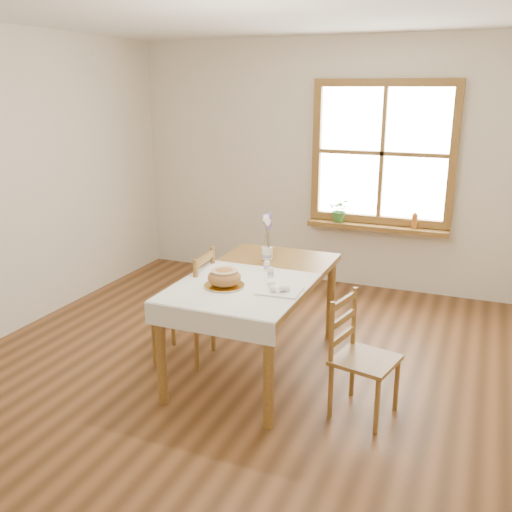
{
  "coord_description": "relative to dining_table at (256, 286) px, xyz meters",
  "views": [
    {
      "loc": [
        1.54,
        -3.44,
        2.11
      ],
      "look_at": [
        0.0,
        0.3,
        0.9
      ],
      "focal_mm": 40.0,
      "sensor_mm": 36.0,
      "label": 1
    }
  ],
  "objects": [
    {
      "name": "ground",
      "position": [
        0.0,
        -0.3,
        -0.66
      ],
      "size": [
        5.0,
        5.0,
        0.0
      ],
      "primitive_type": "plane",
      "color": "brown",
      "rests_on": "ground"
    },
    {
      "name": "room_walls",
      "position": [
        0.0,
        -0.3,
        1.04
      ],
      "size": [
        4.6,
        5.1,
        2.65
      ],
      "color": "silver",
      "rests_on": "ground"
    },
    {
      "name": "window",
      "position": [
        0.5,
        2.17,
        0.79
      ],
      "size": [
        1.46,
        0.08,
        1.46
      ],
      "color": "olive",
      "rests_on": "ground"
    },
    {
      "name": "window_sill",
      "position": [
        0.5,
        2.1,
        0.03
      ],
      "size": [
        1.46,
        0.2,
        0.05
      ],
      "color": "olive",
      "rests_on": "ground"
    },
    {
      "name": "dining_table",
      "position": [
        0.0,
        0.0,
        0.0
      ],
      "size": [
        0.9,
        1.6,
        0.75
      ],
      "color": "olive",
      "rests_on": "ground"
    },
    {
      "name": "table_linen",
      "position": [
        0.0,
        -0.3,
        0.09
      ],
      "size": [
        0.91,
        0.99,
        0.01
      ],
      "primitive_type": "cube",
      "color": "white",
      "rests_on": "dining_table"
    },
    {
      "name": "chair_left",
      "position": [
        -0.59,
        -0.07,
        -0.22
      ],
      "size": [
        0.48,
        0.46,
        0.89
      ],
      "primitive_type": null,
      "rotation": [
        0.0,
        0.0,
        -1.47
      ],
      "color": "olive",
      "rests_on": "ground"
    },
    {
      "name": "chair_right",
      "position": [
        0.92,
        -0.35,
        -0.26
      ],
      "size": [
        0.47,
        0.46,
        0.81
      ],
      "primitive_type": null,
      "rotation": [
        0.0,
        0.0,
        1.35
      ],
      "color": "olive",
      "rests_on": "ground"
    },
    {
      "name": "bread_plate",
      "position": [
        -0.1,
        -0.34,
        0.1
      ],
      "size": [
        0.29,
        0.29,
        0.01
      ],
      "primitive_type": "cylinder",
      "rotation": [
        0.0,
        0.0,
        0.08
      ],
      "color": "silver",
      "rests_on": "table_linen"
    },
    {
      "name": "bread_loaf",
      "position": [
        -0.1,
        -0.34,
        0.17
      ],
      "size": [
        0.23,
        0.23,
        0.13
      ],
      "primitive_type": "ellipsoid",
      "color": "#B06F3E",
      "rests_on": "bread_plate"
    },
    {
      "name": "egg_napkin",
      "position": [
        0.29,
        -0.29,
        0.1
      ],
      "size": [
        0.3,
        0.26,
        0.01
      ],
      "primitive_type": "cube",
      "rotation": [
        0.0,
        0.0,
        0.06
      ],
      "color": "white",
      "rests_on": "table_linen"
    },
    {
      "name": "eggs",
      "position": [
        0.29,
        -0.29,
        0.13
      ],
      "size": [
        0.23,
        0.21,
        0.05
      ],
      "primitive_type": null,
      "rotation": [
        0.0,
        0.0,
        0.06
      ],
      "color": "white",
      "rests_on": "egg_napkin"
    },
    {
      "name": "salt_shaker",
      "position": [
        0.13,
        -0.04,
        0.14
      ],
      "size": [
        0.05,
        0.05,
        0.09
      ],
      "primitive_type": "cylinder",
      "rotation": [
        0.0,
        0.0,
        -0.09
      ],
      "color": "silver",
      "rests_on": "table_linen"
    },
    {
      "name": "pepper_shaker",
      "position": [
        0.05,
        0.09,
        0.14
      ],
      "size": [
        0.06,
        0.06,
        0.09
      ],
      "primitive_type": "cylinder",
      "rotation": [
        0.0,
        0.0,
        -0.38
      ],
      "color": "silver",
      "rests_on": "table_linen"
    },
    {
      "name": "flower_vase",
      "position": [
        -0.07,
        0.39,
        0.13
      ],
      "size": [
        0.11,
        0.11,
        0.1
      ],
      "primitive_type": "cylinder",
      "rotation": [
        0.0,
        0.0,
        0.34
      ],
      "color": "silver",
      "rests_on": "dining_table"
    },
    {
      "name": "lavender_bouquet",
      "position": [
        -0.07,
        0.39,
        0.33
      ],
      "size": [
        0.16,
        0.16,
        0.3
      ],
      "primitive_type": null,
      "color": "#755AA0",
      "rests_on": "flower_vase"
    },
    {
      "name": "potted_plant",
      "position": [
        0.1,
        2.1,
        0.15
      ],
      "size": [
        0.24,
        0.27,
        0.2
      ],
      "primitive_type": "imported",
      "rotation": [
        0.0,
        0.0,
        0.06
      ],
      "color": "#3B7930",
      "rests_on": "window_sill"
    },
    {
      "name": "amber_bottle",
      "position": [
        0.88,
        2.1,
        0.13
      ],
      "size": [
        0.07,
        0.07,
        0.16
      ],
      "primitive_type": "cylinder",
      "rotation": [
        0.0,
        0.0,
        -0.3
      ],
      "color": "#B26520",
      "rests_on": "window_sill"
    }
  ]
}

